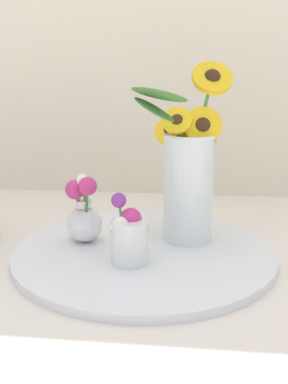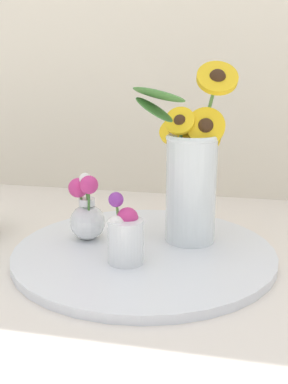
# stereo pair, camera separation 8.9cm
# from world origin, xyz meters

# --- Properties ---
(ground_plane) EXTENTS (6.00, 6.00, 0.00)m
(ground_plane) POSITION_xyz_m (0.00, 0.00, 0.00)
(ground_plane) COLOR silver
(serving_tray) EXTENTS (0.53, 0.53, 0.02)m
(serving_tray) POSITION_xyz_m (0.01, 0.02, 0.01)
(serving_tray) COLOR silver
(serving_tray) RESTS_ON ground_plane
(mason_jar_sunflowers) EXTENTS (0.22, 0.21, 0.38)m
(mason_jar_sunflowers) POSITION_xyz_m (0.10, 0.09, 0.16)
(mason_jar_sunflowers) COLOR silver
(mason_jar_sunflowers) RESTS_ON serving_tray
(vase_small_center) EXTENTS (0.07, 0.07, 0.13)m
(vase_small_center) POSITION_xyz_m (-0.01, -0.05, 0.07)
(vase_small_center) COLOR white
(vase_small_center) RESTS_ON serving_tray
(vase_bulb_right) EXTENTS (0.08, 0.09, 0.15)m
(vase_bulb_right) POSITION_xyz_m (-0.12, 0.04, 0.08)
(vase_bulb_right) COLOR white
(vase_bulb_right) RESTS_ON serving_tray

